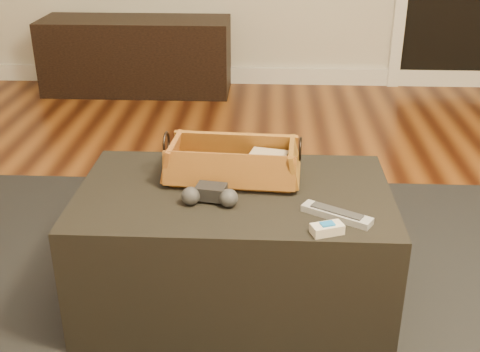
{
  "coord_description": "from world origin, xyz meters",
  "views": [
    {
      "loc": [
        -0.06,
        -1.63,
        1.29
      ],
      "look_at": [
        -0.14,
        0.06,
        0.49
      ],
      "focal_mm": 45.0,
      "sensor_mm": 36.0,
      "label": 1
    }
  ],
  "objects_px": {
    "media_cabinet": "(137,56)",
    "cream_gadget": "(327,229)",
    "tv_remote": "(225,172)",
    "wicker_basket": "(233,164)",
    "game_controller": "(210,195)",
    "silver_remote": "(337,214)",
    "ottoman": "(234,246)"
  },
  "relations": [
    {
      "from": "tv_remote",
      "to": "wicker_basket",
      "type": "height_order",
      "value": "wicker_basket"
    },
    {
      "from": "silver_remote",
      "to": "media_cabinet",
      "type": "bearing_deg",
      "value": 113.67
    },
    {
      "from": "media_cabinet",
      "to": "wicker_basket",
      "type": "bearing_deg",
      "value": -70.73
    },
    {
      "from": "media_cabinet",
      "to": "wicker_basket",
      "type": "relative_size",
      "value": 2.85
    },
    {
      "from": "game_controller",
      "to": "silver_remote",
      "type": "xyz_separation_m",
      "value": [
        0.38,
        -0.07,
        -0.02
      ]
    },
    {
      "from": "media_cabinet",
      "to": "wicker_basket",
      "type": "xyz_separation_m",
      "value": [
        0.82,
        -2.34,
        0.23
      ]
    },
    {
      "from": "game_controller",
      "to": "cream_gadget",
      "type": "xyz_separation_m",
      "value": [
        0.34,
        -0.16,
        -0.01
      ]
    },
    {
      "from": "media_cabinet",
      "to": "wicker_basket",
      "type": "height_order",
      "value": "wicker_basket"
    },
    {
      "from": "wicker_basket",
      "to": "game_controller",
      "type": "height_order",
      "value": "wicker_basket"
    },
    {
      "from": "cream_gadget",
      "to": "wicker_basket",
      "type": "bearing_deg",
      "value": 129.47
    },
    {
      "from": "tv_remote",
      "to": "wicker_basket",
      "type": "distance_m",
      "value": 0.04
    },
    {
      "from": "ottoman",
      "to": "silver_remote",
      "type": "height_order",
      "value": "silver_remote"
    },
    {
      "from": "game_controller",
      "to": "ottoman",
      "type": "bearing_deg",
      "value": 53.91
    },
    {
      "from": "wicker_basket",
      "to": "game_controller",
      "type": "distance_m",
      "value": 0.19
    },
    {
      "from": "ottoman",
      "to": "wicker_basket",
      "type": "height_order",
      "value": "wicker_basket"
    },
    {
      "from": "media_cabinet",
      "to": "cream_gadget",
      "type": "xyz_separation_m",
      "value": [
        1.1,
        -2.69,
        0.19
      ]
    },
    {
      "from": "game_controller",
      "to": "silver_remote",
      "type": "bearing_deg",
      "value": -10.77
    },
    {
      "from": "ottoman",
      "to": "silver_remote",
      "type": "distance_m",
      "value": 0.41
    },
    {
      "from": "tv_remote",
      "to": "silver_remote",
      "type": "relative_size",
      "value": 1.12
    },
    {
      "from": "ottoman",
      "to": "cream_gadget",
      "type": "distance_m",
      "value": 0.44
    },
    {
      "from": "ottoman",
      "to": "media_cabinet",
      "type": "bearing_deg",
      "value": 108.82
    },
    {
      "from": "media_cabinet",
      "to": "ottoman",
      "type": "xyz_separation_m",
      "value": [
        0.83,
        -2.43,
        -0.03
      ]
    },
    {
      "from": "silver_remote",
      "to": "cream_gadget",
      "type": "height_order",
      "value": "cream_gadget"
    },
    {
      "from": "media_cabinet",
      "to": "cream_gadget",
      "type": "bearing_deg",
      "value": -67.69
    },
    {
      "from": "tv_remote",
      "to": "game_controller",
      "type": "relative_size",
      "value": 1.31
    },
    {
      "from": "wicker_basket",
      "to": "silver_remote",
      "type": "distance_m",
      "value": 0.41
    },
    {
      "from": "wicker_basket",
      "to": "game_controller",
      "type": "xyz_separation_m",
      "value": [
        -0.06,
        -0.18,
        -0.02
      ]
    },
    {
      "from": "game_controller",
      "to": "tv_remote",
      "type": "bearing_deg",
      "value": 78.39
    },
    {
      "from": "ottoman",
      "to": "game_controller",
      "type": "height_order",
      "value": "game_controller"
    },
    {
      "from": "tv_remote",
      "to": "wicker_basket",
      "type": "xyz_separation_m",
      "value": [
        0.02,
        0.02,
        0.02
      ]
    },
    {
      "from": "wicker_basket",
      "to": "silver_remote",
      "type": "xyz_separation_m",
      "value": [
        0.32,
        -0.25,
        -0.04
      ]
    },
    {
      "from": "cream_gadget",
      "to": "ottoman",
      "type": "bearing_deg",
      "value": 137.05
    }
  ]
}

